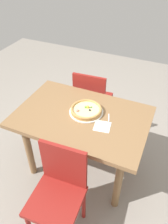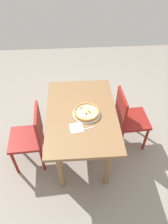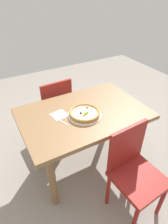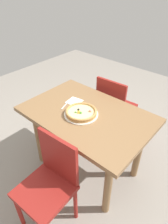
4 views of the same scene
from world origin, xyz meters
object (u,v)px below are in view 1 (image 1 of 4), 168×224
at_px(pizza, 86,110).
at_px(napkin, 102,126).
at_px(dining_table, 82,125).
at_px(fork, 109,121).
at_px(chair_near, 92,100).
at_px(plate, 86,112).
at_px(chair_far, 59,191).

bearing_deg(pizza, napkin, 148.98).
distance_m(dining_table, fork, 0.28).
height_order(dining_table, chair_near, chair_near).
bearing_deg(napkin, plate, -31.05).
bearing_deg(chair_far, fork, -108.35).
relative_size(chair_near, chair_far, 1.00).
xyz_separation_m(chair_far, pizza, (0.06, -0.68, 0.31)).
relative_size(dining_table, chair_far, 1.36).
bearing_deg(plate, chair_near, -73.51).
bearing_deg(fork, pizza, -116.41).
bearing_deg(fork, dining_table, -102.83).
bearing_deg(fork, napkin, -35.92).
xyz_separation_m(chair_near, plate, (-0.17, 0.56, 0.29)).
xyz_separation_m(dining_table, napkin, (-0.23, 0.07, 0.12)).
xyz_separation_m(chair_far, fork, (-0.17, -0.65, 0.28)).
relative_size(dining_table, fork, 7.56).
xyz_separation_m(chair_far, napkin, (-0.15, -0.55, 0.28)).
bearing_deg(chair_near, dining_table, -80.41).
xyz_separation_m(chair_far, plate, (0.06, -0.68, 0.29)).
height_order(chair_far, fork, chair_far).
bearing_deg(dining_table, plate, -109.84).
bearing_deg(chair_near, pizza, -77.16).
distance_m(pizza, fork, 0.24).
xyz_separation_m(plate, pizza, (0.00, -0.00, 0.03)).
bearing_deg(chair_near, plate, -77.14).
bearing_deg(dining_table, pizza, -109.66).
xyz_separation_m(pizza, fork, (-0.23, 0.03, -0.03)).
relative_size(pizza, napkin, 2.09).
bearing_deg(pizza, dining_table, 70.34).
distance_m(chair_far, plate, 0.74).
relative_size(plate, fork, 1.98).
height_order(dining_table, plate, plate).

